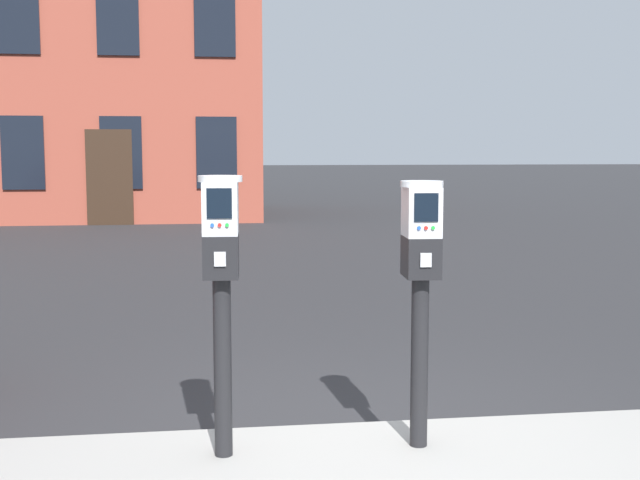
# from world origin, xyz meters

# --- Properties ---
(ground_plane) EXTENTS (160.00, 160.00, 0.00)m
(ground_plane) POSITION_xyz_m (0.00, 0.00, 0.00)
(ground_plane) COLOR #28282B
(parking_meter_near_kerb) EXTENTS (0.23, 0.26, 1.41)m
(parking_meter_near_kerb) POSITION_xyz_m (-0.74, -0.20, 1.11)
(parking_meter_near_kerb) COLOR black
(parking_meter_near_kerb) RESTS_ON sidewalk_slab
(parking_meter_twin_adjacent) EXTENTS (0.23, 0.26, 1.38)m
(parking_meter_twin_adjacent) POSITION_xyz_m (0.27, -0.20, 1.09)
(parking_meter_twin_adjacent) COLOR black
(parking_meter_twin_adjacent) RESTS_ON sidewalk_slab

